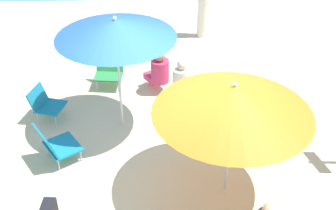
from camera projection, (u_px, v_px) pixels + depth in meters
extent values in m
plane|color=beige|center=(174.00, 160.00, 6.91)|extent=(40.00, 40.00, 0.00)
cylinder|color=silver|center=(229.00, 141.00, 5.90)|extent=(0.04, 0.04, 1.76)
cone|color=orange|center=(233.00, 100.00, 5.52)|extent=(2.10, 2.10, 0.40)
sphere|color=silver|center=(235.00, 84.00, 5.39)|extent=(0.06, 0.06, 0.06)
cylinder|color=silver|center=(119.00, 76.00, 7.14)|extent=(0.04, 0.04, 1.97)
cone|color=blue|center=(115.00, 28.00, 6.66)|extent=(1.89, 1.89, 0.28)
sphere|color=silver|center=(115.00, 18.00, 6.56)|extent=(0.06, 0.06, 0.06)
cube|color=teal|center=(51.00, 107.00, 7.67)|extent=(0.55, 0.58, 0.03)
cube|color=teal|center=(37.00, 97.00, 7.62)|extent=(0.26, 0.50, 0.33)
cylinder|color=silver|center=(66.00, 109.00, 7.87)|extent=(0.02, 0.02, 0.25)
cylinder|color=silver|center=(56.00, 121.00, 7.56)|extent=(0.02, 0.02, 0.25)
cylinder|color=silver|center=(48.00, 106.00, 7.94)|extent=(0.02, 0.02, 0.25)
cylinder|color=silver|center=(38.00, 118.00, 7.63)|extent=(0.02, 0.02, 0.25)
cube|color=teal|center=(63.00, 146.00, 6.82)|extent=(0.69, 0.72, 0.03)
cube|color=teal|center=(46.00, 141.00, 6.58)|extent=(0.44, 0.55, 0.42)
cylinder|color=silver|center=(69.00, 141.00, 7.13)|extent=(0.02, 0.02, 0.23)
cylinder|color=silver|center=(81.00, 155.00, 6.83)|extent=(0.02, 0.02, 0.23)
cylinder|color=silver|center=(47.00, 149.00, 6.95)|extent=(0.02, 0.02, 0.23)
cylinder|color=silver|center=(59.00, 165.00, 6.66)|extent=(0.02, 0.02, 0.23)
cube|color=white|center=(209.00, 123.00, 7.34)|extent=(0.65, 0.61, 0.03)
cube|color=white|center=(212.00, 106.00, 7.45)|extent=(0.55, 0.28, 0.33)
cylinder|color=silver|center=(219.00, 138.00, 7.21)|extent=(0.02, 0.02, 0.21)
cylinder|color=silver|center=(194.00, 134.00, 7.29)|extent=(0.02, 0.02, 0.21)
cylinder|color=silver|center=(223.00, 124.00, 7.52)|extent=(0.02, 0.02, 0.21)
cylinder|color=silver|center=(198.00, 121.00, 7.60)|extent=(0.02, 0.02, 0.21)
cube|color=#33934C|center=(109.00, 76.00, 8.56)|extent=(0.58, 0.47, 0.03)
cube|color=#33934C|center=(110.00, 62.00, 8.64)|extent=(0.55, 0.21, 0.38)
cylinder|color=silver|center=(118.00, 87.00, 8.49)|extent=(0.02, 0.02, 0.24)
cylinder|color=silver|center=(97.00, 86.00, 8.52)|extent=(0.02, 0.02, 0.24)
cylinder|color=silver|center=(121.00, 78.00, 8.77)|extent=(0.02, 0.02, 0.24)
cylinder|color=silver|center=(100.00, 77.00, 8.79)|extent=(0.02, 0.02, 0.24)
cube|color=#DB3866|center=(155.00, 77.00, 8.56)|extent=(0.48, 0.48, 0.12)
cylinder|color=tan|center=(151.00, 79.00, 8.74)|extent=(0.12, 0.12, 0.24)
cylinder|color=#DB3866|center=(160.00, 71.00, 8.31)|extent=(0.35, 0.35, 0.44)
sphere|color=tan|center=(160.00, 56.00, 8.12)|extent=(0.22, 0.22, 0.22)
sphere|color=beige|center=(270.00, 210.00, 5.07)|extent=(0.19, 0.19, 0.19)
cylinder|color=silver|center=(203.00, 18.00, 10.41)|extent=(0.25, 0.25, 0.91)
cube|color=silver|center=(191.00, 91.00, 8.16)|extent=(0.45, 0.44, 0.12)
cylinder|color=beige|center=(199.00, 98.00, 8.19)|extent=(0.12, 0.12, 0.22)
cylinder|color=silver|center=(182.00, 80.00, 8.08)|extent=(0.34, 0.34, 0.45)
sphere|color=beige|center=(182.00, 65.00, 7.90)|extent=(0.18, 0.18, 0.18)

